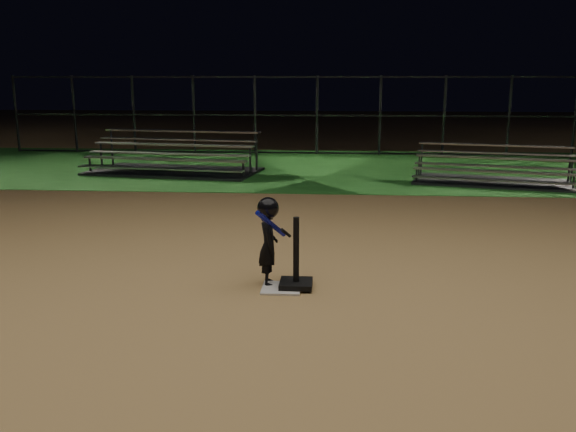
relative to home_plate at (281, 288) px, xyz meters
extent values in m
plane|color=#AF874F|center=(0.00, 0.00, -0.01)|extent=(80.00, 80.00, 0.00)
cube|color=#20601F|center=(0.00, 10.00, -0.01)|extent=(60.00, 8.00, 0.01)
cube|color=beige|center=(0.00, 0.00, 0.00)|extent=(0.45, 0.45, 0.02)
cube|color=black|center=(0.17, 0.05, 0.04)|extent=(0.38, 0.38, 0.06)
cylinder|color=black|center=(0.17, 0.05, 0.46)|extent=(0.07, 0.07, 0.77)
imported|color=black|center=(-0.17, 0.16, 0.46)|extent=(0.29, 0.38, 0.95)
sphere|color=black|center=(-0.17, 0.16, 0.92)|extent=(0.26, 0.26, 0.26)
cylinder|color=#181FD2|center=(-0.12, 0.01, 0.77)|extent=(0.32, 0.50, 0.40)
cylinder|color=black|center=(0.04, 0.13, 0.63)|extent=(0.12, 0.18, 0.14)
cube|color=#BBBBC1|center=(-3.67, 8.17, 0.42)|extent=(4.30, 0.89, 0.04)
cube|color=#BBBBC1|center=(-3.71, 7.87, 0.23)|extent=(4.30, 0.89, 0.03)
cube|color=#BBBBC1|center=(-3.58, 8.76, 0.72)|extent=(4.30, 0.89, 0.04)
cube|color=#BBBBC1|center=(-3.63, 8.46, 0.53)|extent=(4.30, 0.89, 0.03)
cube|color=#BBBBC1|center=(-3.50, 9.34, 1.02)|extent=(4.30, 0.89, 0.04)
cube|color=#BBBBC1|center=(-3.54, 9.04, 0.83)|extent=(4.30, 0.89, 0.03)
cube|color=#38383D|center=(-3.58, 8.76, 0.02)|extent=(4.57, 2.71, 0.06)
cube|color=#A5A5A9|center=(4.16, 7.25, 0.34)|extent=(3.47, 1.04, 0.04)
cube|color=#A5A5A9|center=(4.10, 7.01, 0.18)|extent=(3.47, 1.04, 0.03)
cube|color=#A5A5A9|center=(4.27, 7.72, 0.59)|extent=(3.47, 1.04, 0.04)
cube|color=#A5A5A9|center=(4.21, 7.48, 0.43)|extent=(3.47, 1.04, 0.03)
cube|color=#A5A5A9|center=(4.39, 8.19, 0.83)|extent=(3.47, 1.04, 0.04)
cube|color=#A5A5A9|center=(4.33, 7.95, 0.68)|extent=(3.47, 1.04, 0.03)
cube|color=#38383D|center=(4.27, 7.72, 0.01)|extent=(3.83, 2.51, 0.05)
cube|color=#38383D|center=(0.00, 13.00, 0.04)|extent=(20.00, 0.05, 0.05)
cube|color=#38383D|center=(0.00, 13.00, 1.24)|extent=(20.00, 0.05, 0.05)
cube|color=#38383D|center=(0.00, 13.00, 2.44)|extent=(20.00, 0.05, 0.05)
cylinder|color=#38383D|center=(-10.00, 13.00, 1.24)|extent=(0.08, 0.08, 2.50)
cylinder|color=#38383D|center=(-5.00, 13.00, 1.24)|extent=(0.08, 0.08, 2.50)
cylinder|color=#38383D|center=(0.00, 13.00, 1.24)|extent=(0.08, 0.08, 2.50)
cylinder|color=#38383D|center=(5.00, 13.00, 1.24)|extent=(0.08, 0.08, 2.50)
camera|label=1|loc=(0.60, -6.71, 2.38)|focal=38.02mm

